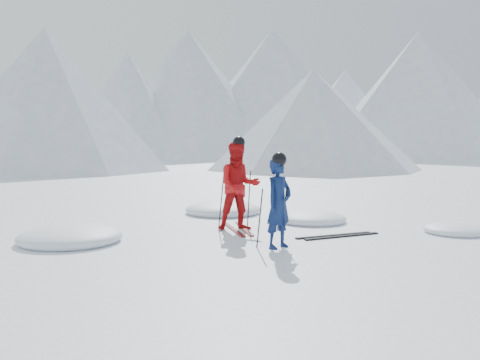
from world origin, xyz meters
name	(u,v)px	position (x,y,z in m)	size (l,w,h in m)	color
ground	(313,233)	(0.00, 0.00, 0.00)	(160.00, 160.00, 0.00)	white
mountain_range	(160,86)	(5.71, 35.31, 6.72)	(106.15, 62.94, 15.53)	#B2BCD1
skier_blue	(279,203)	(-1.28, -0.96, 0.79)	(0.58, 0.38, 1.58)	#0C1B4A
skier_red	(239,186)	(-1.23, 0.98, 0.93)	(0.91, 0.71, 1.87)	#B50E10
pole_blue_left	(260,218)	(-1.58, -0.81, 0.53)	(0.02, 0.02, 1.05)	black
pole_blue_right	(285,216)	(-1.03, -0.71, 0.53)	(0.02, 0.02, 1.05)	black
pole_red_left	(221,200)	(-1.53, 1.23, 0.62)	(0.02, 0.02, 1.25)	black
pole_red_right	(249,199)	(-0.93, 1.13, 0.62)	(0.02, 0.02, 1.25)	black
ski_worn_left	(234,229)	(-1.35, 0.98, 0.01)	(0.09, 1.70, 0.03)	black
ski_worn_right	(244,229)	(-1.11, 0.98, 0.01)	(0.09, 1.70, 0.03)	black
ski_loose_a	(334,235)	(0.23, -0.41, 0.01)	(0.09, 1.70, 0.03)	black
ski_loose_b	(342,236)	(0.33, -0.56, 0.01)	(0.09, 1.70, 0.03)	black
snow_lumps	(218,225)	(-1.42, 1.73, 0.00)	(8.93, 6.09, 0.43)	white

